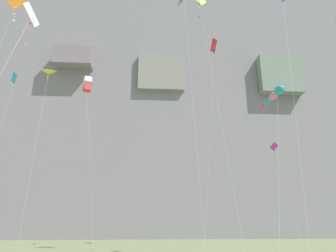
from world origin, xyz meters
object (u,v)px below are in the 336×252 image
object	(u,v)px
kite_diamond_far_right	(276,152)
kite_diamond_high_right	(199,3)
kite_diamond_mid_left	(214,50)
kite_box_mid_right	(87,84)
kite_diamond_low_left	(29,20)
kite_delta_low_right	(47,81)
kite_delta_low_center	(279,6)
kite_diamond_near_cliff	(15,7)
kite_windsock_far_left	(274,96)
kite_diamond_upper_mid	(13,82)

from	to	relation	value
kite_diamond_far_right	kite_diamond_high_right	xyz separation A→B (m)	(-15.19, -17.08, 14.42)
kite_diamond_mid_left	kite_box_mid_right	bearing A→B (deg)	170.03
kite_diamond_low_left	kite_delta_low_right	bearing A→B (deg)	105.92
kite_diamond_low_left	kite_diamond_far_right	bearing A→B (deg)	44.68
kite_diamond_high_right	kite_delta_low_center	bearing A→B (deg)	-28.60
kite_diamond_mid_left	kite_diamond_high_right	xyz separation A→B (m)	(-3.47, -8.09, 1.25)
kite_delta_low_center	kite_diamond_low_left	world-z (taller)	kite_delta_low_center
kite_diamond_low_left	kite_diamond_near_cliff	bearing A→B (deg)	120.89
kite_diamond_near_cliff	kite_diamond_far_right	bearing A→B (deg)	20.75
kite_diamond_far_right	kite_diamond_low_left	size ratio (longest dim) A/B	0.88
kite_delta_low_center	kite_diamond_low_left	bearing A→B (deg)	-160.72
kite_delta_low_center	kite_diamond_mid_left	xyz separation A→B (m)	(-4.24, 12.29, 2.20)
kite_windsock_far_left	kite_diamond_mid_left	bearing A→B (deg)	89.25
kite_windsock_far_left	kite_diamond_high_right	size ratio (longest dim) A/B	0.41
kite_windsock_far_left	kite_diamond_upper_mid	size ratio (longest dim) A/B	0.46
kite_diamond_near_cliff	kite_diamond_high_right	xyz separation A→B (m)	(22.71, -2.72, -0.39)
kite_diamond_high_right	kite_diamond_upper_mid	xyz separation A→B (m)	(-28.60, 17.47, -2.94)
kite_diamond_low_left	kite_diamond_mid_left	bearing A→B (deg)	48.69
kite_delta_low_center	kite_windsock_far_left	bearing A→B (deg)	-127.94
kite_windsock_far_left	kite_diamond_upper_mid	distance (m)	44.12
kite_box_mid_right	kite_diamond_low_left	xyz separation A→B (m)	(0.94, -23.13, -6.25)
kite_diamond_near_cliff	kite_diamond_far_right	xyz separation A→B (m)	(37.90, 14.36, -14.80)
kite_diamond_near_cliff	kite_delta_low_center	size ratio (longest dim) A/B	1.19
kite_box_mid_right	kite_diamond_upper_mid	bearing A→B (deg)	155.77
kite_diamond_low_left	kite_diamond_high_right	world-z (taller)	kite_diamond_high_right
kite_diamond_high_right	kite_diamond_low_left	bearing A→B (deg)	-139.89
kite_diamond_far_right	kite_diamond_low_left	distance (m)	41.14
kite_delta_low_right	kite_diamond_upper_mid	world-z (taller)	kite_diamond_upper_mid
kite_diamond_far_right	kite_diamond_low_left	xyz separation A→B (m)	(-29.21, -28.89, 2.24)
kite_diamond_near_cliff	kite_diamond_far_right	distance (m)	43.15
kite_diamond_far_right	kite_diamond_mid_left	distance (m)	19.79
kite_diamond_far_right	kite_delta_low_center	bearing A→B (deg)	-109.36
kite_diamond_low_left	kite_diamond_high_right	bearing A→B (deg)	40.11
kite_diamond_upper_mid	kite_delta_low_center	bearing A→B (deg)	-30.83
kite_diamond_low_left	kite_diamond_upper_mid	size ratio (longest dim) A/B	0.65
kite_diamond_low_left	kite_diamond_mid_left	world-z (taller)	kite_diamond_mid_left
kite_delta_low_right	kite_diamond_high_right	xyz separation A→B (m)	(20.08, -9.46, 6.41)
kite_delta_low_right	kite_box_mid_right	distance (m)	5.48
kite_delta_low_right	kite_diamond_upper_mid	xyz separation A→B (m)	(-8.52, 8.01, 3.47)
kite_delta_low_right	kite_windsock_far_left	distance (m)	31.94
kite_diamond_near_cliff	kite_diamond_upper_mid	distance (m)	16.23
kite_diamond_low_left	kite_windsock_far_left	xyz separation A→B (m)	(17.25, 1.85, -4.21)
kite_delta_low_right	kite_delta_low_center	distance (m)	31.11
kite_delta_low_center	kite_diamond_high_right	size ratio (longest dim) A/B	0.85
kite_diamond_near_cliff	kite_windsock_far_left	bearing A→B (deg)	-26.04
kite_windsock_far_left	kite_diamond_upper_mid	world-z (taller)	kite_diamond_upper_mid
kite_diamond_near_cliff	kite_diamond_low_left	world-z (taller)	kite_diamond_near_cliff
kite_diamond_far_right	kite_diamond_high_right	world-z (taller)	kite_diamond_high_right
kite_diamond_near_cliff	kite_diamond_low_left	size ratio (longest dim) A/B	1.72
kite_diamond_near_cliff	kite_windsock_far_left	size ratio (longest dim) A/B	2.47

